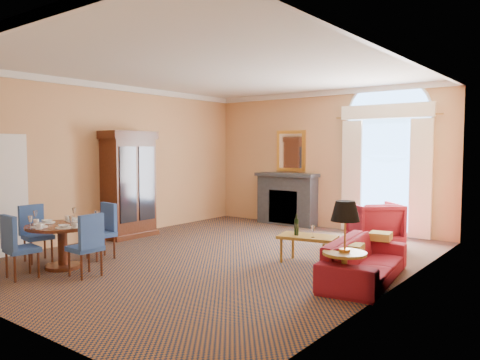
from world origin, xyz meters
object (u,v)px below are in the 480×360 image
Objects in this scene: side_table at (345,236)px; dining_table at (62,235)px; coffee_table at (307,237)px; sofa at (365,260)px; armoire at (129,186)px; armchair at (375,223)px.

dining_table is at bearing -160.37° from side_table.
sofa is at bearing -29.22° from coffee_table.
armoire is 5.33m from sofa.
armoire reaches higher than coffee_table.
armchair is at bearing 28.48° from armoire.
armoire is 5.08m from armchair.
armoire is at bearing 81.19° from sofa.
armchair reaches higher than coffee_table.
side_table is (0.90, -3.27, 0.35)m from armchair.
coffee_table is at bearing 136.60° from side_table.
side_table is at bearing -55.62° from coffee_table.
armoire is 4.20m from coffee_table.
sofa is 1.70× the size of side_table.
armoire is 2.03× the size of dining_table.
sofa is (4.02, 2.22, -0.23)m from dining_table.
dining_table reaches higher than coffee_table.
armoire is 1.11× the size of sofa.
coffee_table is (4.14, 0.25, -0.64)m from armoire.
armchair reaches higher than sofa.
dining_table is at bearing -61.57° from armoire.
armchair is 0.91× the size of coffee_table.
coffee_table is (-0.28, -2.15, 0.02)m from armchair.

